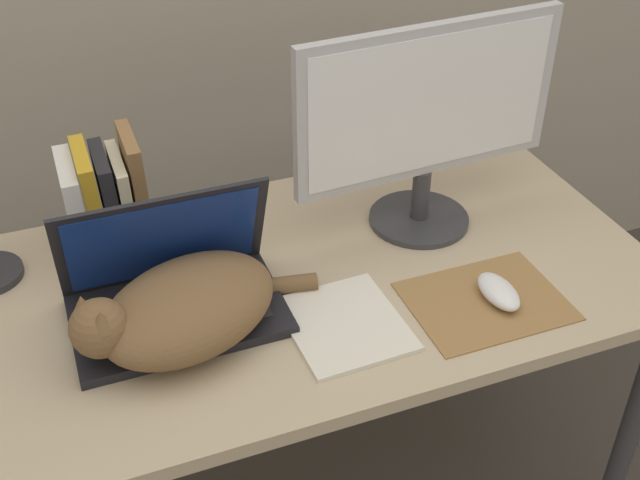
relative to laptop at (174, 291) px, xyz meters
The scene contains 8 objects.
desk 0.28m from the laptop, ahead, with size 1.30×0.69×0.72m.
laptop is the anchor object (origin of this frame).
cat 0.07m from the laptop, 90.90° to the right, with size 0.44×0.33×0.14m.
external_monitor 0.56m from the laptop, 10.92° to the left, with size 0.54×0.20×0.42m.
mousepad 0.55m from the laptop, 18.25° to the right, with size 0.27×0.21×0.00m.
computer_mouse 0.57m from the laptop, 17.81° to the right, with size 0.06×0.11×0.03m.
book_row 0.27m from the laptop, 105.73° to the left, with size 0.15×0.16×0.22m.
notepad 0.30m from the laptop, 28.30° to the right, with size 0.20×0.22×0.01m.
Camera 1 is at (-0.39, -0.76, 1.64)m, focal length 45.00 mm.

